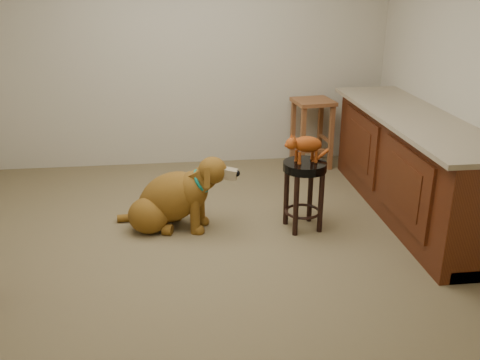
{
  "coord_description": "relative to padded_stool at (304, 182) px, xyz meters",
  "views": [
    {
      "loc": [
        -0.19,
        -4.07,
        2.11
      ],
      "look_at": [
        0.34,
        0.18,
        0.45
      ],
      "focal_mm": 40.0,
      "sensor_mm": 36.0,
      "label": 1
    }
  ],
  "objects": [
    {
      "name": "padded_stool",
      "position": [
        0.0,
        0.0,
        0.0
      ],
      "size": [
        0.37,
        0.37,
        0.61
      ],
      "rotation": [
        0.0,
        0.0,
        0.16
      ],
      "color": "black",
      "rests_on": "ground"
    },
    {
      "name": "floor",
      "position": [
        -0.89,
        -0.1,
        -0.44
      ],
      "size": [
        4.5,
        4.0,
        0.01
      ],
      "primitive_type": "cube",
      "color": "brown",
      "rests_on": "ground"
    },
    {
      "name": "room_shell",
      "position": [
        -0.89,
        -0.1,
        1.24
      ],
      "size": [
        4.54,
        4.04,
        2.62
      ],
      "color": "#BAAF96",
      "rests_on": "ground"
    },
    {
      "name": "tabby_kitten",
      "position": [
        -0.01,
        -0.0,
        0.33
      ],
      "size": [
        0.43,
        0.22,
        0.28
      ],
      "rotation": [
        0.0,
        0.0,
        0.16
      ],
      "color": "#8D370E",
      "rests_on": "padded_stool"
    },
    {
      "name": "cabinet_run",
      "position": [
        1.06,
        0.2,
        0.0
      ],
      "size": [
        0.7,
        2.56,
        0.94
      ],
      "color": "#51220E",
      "rests_on": "ground"
    },
    {
      "name": "golden_retriever",
      "position": [
        -1.13,
        0.16,
        -0.17
      ],
      "size": [
        1.08,
        0.66,
        0.72
      ],
      "rotation": [
        0.0,
        0.0,
        -0.29
      ],
      "color": "brown",
      "rests_on": "ground"
    },
    {
      "name": "wood_stool",
      "position": [
        0.47,
        1.6,
        -0.03
      ],
      "size": [
        0.47,
        0.47,
        0.78
      ],
      "rotation": [
        0.0,
        0.0,
        0.12
      ],
      "color": "brown",
      "rests_on": "ground"
    }
  ]
}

